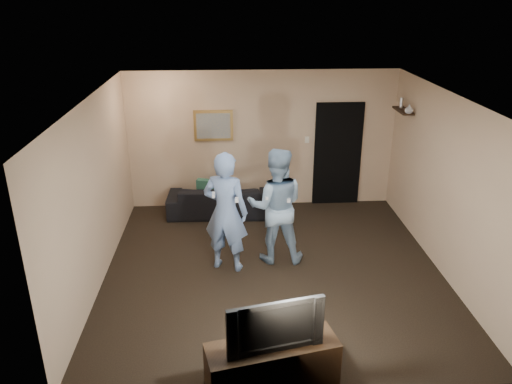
{
  "coord_description": "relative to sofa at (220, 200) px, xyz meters",
  "views": [
    {
      "loc": [
        -0.64,
        -6.51,
        3.95
      ],
      "look_at": [
        -0.24,
        0.3,
        1.15
      ],
      "focal_mm": 35.0,
      "sensor_mm": 36.0,
      "label": 1
    }
  ],
  "objects": [
    {
      "name": "wii_player_right",
      "position": [
        0.87,
        -1.74,
        0.62
      ],
      "size": [
        0.92,
        0.74,
        1.81
      ],
      "color": "#82A1BE",
      "rests_on": "ground"
    },
    {
      "name": "sofa",
      "position": [
        0.0,
        0.0,
        0.0
      ],
      "size": [
        1.96,
        0.82,
        0.57
      ],
      "primitive_type": "imported",
      "rotation": [
        0.0,
        0.0,
        3.11
      ],
      "color": "black",
      "rests_on": "ground"
    },
    {
      "name": "tv_console",
      "position": [
        0.59,
        -4.39,
        -0.03
      ],
      "size": [
        1.46,
        0.74,
        0.5
      ],
      "primitive_type": "cube",
      "rotation": [
        0.0,
        0.0,
        0.22
      ],
      "color": "black",
      "rests_on": "ground"
    },
    {
      "name": "light_switch",
      "position": [
        1.66,
        0.4,
        1.02
      ],
      "size": [
        0.08,
        0.02,
        0.12
      ],
      "primitive_type": "cube",
      "color": "silver",
      "rests_on": "wall_back"
    },
    {
      "name": "television",
      "position": [
        0.59,
        -4.39,
        0.51
      ],
      "size": [
        1.02,
        0.35,
        0.59
      ],
      "primitive_type": "imported",
      "rotation": [
        0.0,
        0.0,
        0.22
      ],
      "color": "black",
      "rests_on": "tv_console"
    },
    {
      "name": "painting_canvas",
      "position": [
        -0.09,
        0.38,
        1.32
      ],
      "size": [
        0.62,
        0.01,
        0.47
      ],
      "primitive_type": "cube",
      "color": "slate",
      "rests_on": "painting_frame"
    },
    {
      "name": "wall_right",
      "position": [
        3.31,
        -2.07,
        1.02
      ],
      "size": [
        0.04,
        5.0,
        2.6
      ],
      "primitive_type": "cube",
      "color": "tan",
      "rests_on": "ground"
    },
    {
      "name": "shelf_vase",
      "position": [
        3.2,
        -0.54,
        1.8
      ],
      "size": [
        0.17,
        0.17,
        0.15
      ],
      "primitive_type": "imported",
      "rotation": [
        0.0,
        0.0,
        -0.22
      ],
      "color": "silver",
      "rests_on": "wall_shelf"
    },
    {
      "name": "wall_back",
      "position": [
        0.81,
        0.43,
        1.02
      ],
      "size": [
        5.0,
        0.04,
        2.6
      ],
      "primitive_type": "cube",
      "color": "tan",
      "rests_on": "ground"
    },
    {
      "name": "painting_frame",
      "position": [
        -0.09,
        0.4,
        1.32
      ],
      "size": [
        0.72,
        0.05,
        0.57
      ],
      "primitive_type": "cube",
      "color": "olive",
      "rests_on": "wall_back"
    },
    {
      "name": "wall_left",
      "position": [
        -1.69,
        -2.07,
        1.02
      ],
      "size": [
        0.04,
        5.0,
        2.6
      ],
      "primitive_type": "cube",
      "color": "tan",
      "rests_on": "ground"
    },
    {
      "name": "wall_front",
      "position": [
        0.81,
        -4.57,
        1.02
      ],
      "size": [
        5.0,
        0.04,
        2.6
      ],
      "primitive_type": "cube",
      "color": "tan",
      "rests_on": "ground"
    },
    {
      "name": "ground",
      "position": [
        0.81,
        -2.07,
        -0.28
      ],
      "size": [
        5.0,
        5.0,
        0.0
      ],
      "primitive_type": "plane",
      "color": "black",
      "rests_on": "ground"
    },
    {
      "name": "shelf_figurine",
      "position": [
        3.2,
        -0.13,
        1.81
      ],
      "size": [
        0.06,
        0.06,
        0.18
      ],
      "primitive_type": "cylinder",
      "color": "silver",
      "rests_on": "wall_shelf"
    },
    {
      "name": "wall_shelf",
      "position": [
        3.2,
        -0.27,
        1.71
      ],
      "size": [
        0.2,
        0.6,
        0.03
      ],
      "primitive_type": "cube",
      "color": "black",
      "rests_on": "wall_right"
    },
    {
      "name": "doorway",
      "position": [
        2.26,
        0.4,
        0.72
      ],
      "size": [
        0.9,
        0.06,
        2.0
      ],
      "primitive_type": "cube",
      "color": "black",
      "rests_on": "ground"
    },
    {
      "name": "throw_pillow",
      "position": [
        -0.22,
        0.0,
        0.2
      ],
      "size": [
        0.43,
        0.23,
        0.41
      ],
      "primitive_type": "cube",
      "rotation": [
        0.0,
        0.0,
        -0.27
      ],
      "color": "#18493A",
      "rests_on": "sofa"
    },
    {
      "name": "wii_player_left",
      "position": [
        0.11,
        -1.96,
        0.64
      ],
      "size": [
        0.78,
        0.63,
        1.84
      ],
      "color": "#6E8CBF",
      "rests_on": "ground"
    },
    {
      "name": "ceiling",
      "position": [
        0.81,
        -2.07,
        2.32
      ],
      "size": [
        5.0,
        5.0,
        0.04
      ],
      "primitive_type": "cube",
      "color": "silver",
      "rests_on": "wall_back"
    }
  ]
}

